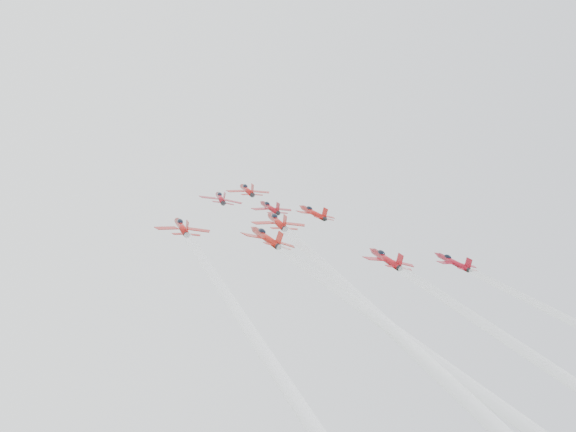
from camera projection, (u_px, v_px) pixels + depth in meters
name	position (u px, v px, depth m)	size (l,w,h in m)	color
jet_lead	(247.00, 190.00, 169.93)	(10.43, 13.31, 8.58)	#A4120F
jet_row2_left	(220.00, 198.00, 150.61)	(9.24, 11.80, 7.61)	maroon
jet_row2_center	(270.00, 207.00, 152.06)	(8.97, 11.45, 7.38)	maroon
jet_row2_right	(313.00, 212.00, 157.65)	(9.54, 12.18, 7.85)	#A81310
jet_center	(411.00, 318.00, 91.30)	(10.58, 99.28, 60.14)	#A5150F
jet_rear_farleft	(269.00, 329.00, 75.79)	(9.01, 84.51, 51.19)	#9A110E
jet_rear_left	(410.00, 355.00, 77.05)	(10.04, 94.21, 57.07)	#A7190F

